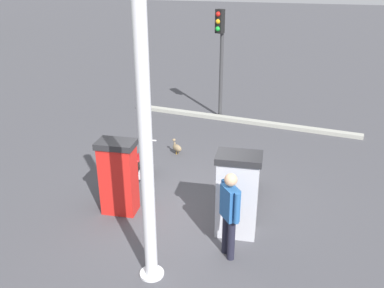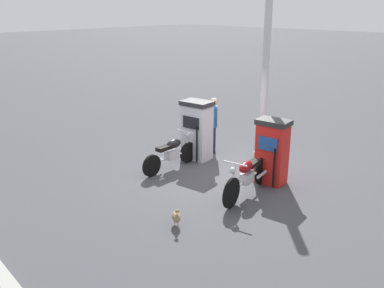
% 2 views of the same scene
% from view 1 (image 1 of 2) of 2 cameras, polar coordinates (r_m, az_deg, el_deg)
% --- Properties ---
extents(ground_plane, '(120.00, 120.00, 0.00)m').
position_cam_1_polar(ground_plane, '(8.62, -1.25, -9.14)').
color(ground_plane, '#424247').
extents(fuel_pump_near, '(0.65, 0.87, 1.63)m').
position_cam_1_polar(fuel_pump_near, '(7.56, 6.36, -6.98)').
color(fuel_pump_near, silver).
rests_on(fuel_pump_near, ground).
extents(fuel_pump_far, '(0.58, 0.80, 1.56)m').
position_cam_1_polar(fuel_pump_far, '(8.32, -10.23, -4.50)').
color(fuel_pump_far, red).
rests_on(fuel_pump_far, ground).
extents(motorcycle_near_pump, '(1.89, 0.56, 0.92)m').
position_cam_1_polar(motorcycle_near_pump, '(8.64, 7.30, -5.89)').
color(motorcycle_near_pump, black).
rests_on(motorcycle_near_pump, ground).
extents(motorcycle_far_pump, '(2.15, 0.61, 0.97)m').
position_cam_1_polar(motorcycle_far_pump, '(9.24, -7.43, -3.56)').
color(motorcycle_far_pump, black).
rests_on(motorcycle_far_pump, ground).
extents(attendant_person, '(0.49, 0.44, 1.60)m').
position_cam_1_polar(attendant_person, '(6.91, 5.27, -9.25)').
color(attendant_person, '#1E1E2D').
rests_on(attendant_person, ground).
extents(wandering_duck, '(0.33, 0.38, 0.41)m').
position_cam_1_polar(wandering_duck, '(11.00, -2.12, -0.48)').
color(wandering_duck, '#847051').
rests_on(wandering_duck, ground).
extents(roadside_traffic_light, '(0.40, 0.30, 3.51)m').
position_cam_1_polar(roadside_traffic_light, '(13.34, 4.00, 13.61)').
color(roadside_traffic_light, '#38383A').
rests_on(roadside_traffic_light, ground).
extents(canopy_support_pole, '(0.40, 0.40, 4.54)m').
position_cam_1_polar(canopy_support_pole, '(5.87, -6.44, -1.26)').
color(canopy_support_pole, silver).
rests_on(canopy_support_pole, ground).
extents(road_edge_kerb, '(0.84, 7.63, 0.12)m').
position_cam_1_polar(road_edge_kerb, '(13.52, 6.65, 3.34)').
color(road_edge_kerb, '#9E9E93').
rests_on(road_edge_kerb, ground).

